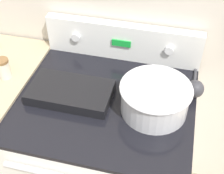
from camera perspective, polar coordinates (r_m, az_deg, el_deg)
stove_range at (r=1.67m, az=-0.83°, el=-13.34°), size 0.74×0.70×0.90m
control_panel at (r=1.50m, az=1.97°, el=8.35°), size 0.74×0.07×0.18m
mixing_bowl at (r=1.24m, az=7.87°, el=-1.87°), size 0.29×0.29×0.13m
casserole_dish at (r=1.33m, az=-7.59°, el=-0.85°), size 0.35×0.20×0.05m
ladle at (r=1.37m, az=14.93°, el=-0.05°), size 0.08×0.30×0.08m
spice_jar_brown_cap at (r=1.47m, az=-19.23°, el=3.26°), size 0.06×0.06×0.09m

